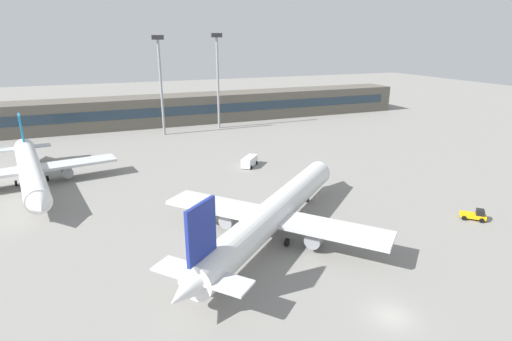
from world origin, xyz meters
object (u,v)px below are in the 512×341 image
object	(u,v)px
floodlight_tower_west	(161,79)
service_van_white	(249,161)
airplane_near	(276,211)
airplane_mid	(30,170)
baggage_tug_yellow	(475,215)
floodlight_tower_east	(218,75)

from	to	relation	value
floodlight_tower_west	service_van_white	bearing A→B (deg)	-72.18
airplane_near	floodlight_tower_west	distance (m)	69.60
airplane_mid	floodlight_tower_west	distance (m)	47.26
floodlight_tower_west	airplane_mid	bearing A→B (deg)	-131.41
airplane_near	baggage_tug_yellow	size ratio (longest dim) A/B	10.23
airplane_near	airplane_mid	xyz separation A→B (m)	(-34.22, 34.19, -0.16)
airplane_near	floodlight_tower_east	size ratio (longest dim) A/B	1.33
baggage_tug_yellow	floodlight_tower_west	xyz separation A→B (m)	(-34.32, 75.41, 14.85)
airplane_mid	floodlight_tower_east	bearing A→B (deg)	37.98
floodlight_tower_west	airplane_near	bearing A→B (deg)	-86.62
floodlight_tower_west	baggage_tug_yellow	bearing A→B (deg)	-65.53
airplane_near	floodlight_tower_east	distance (m)	73.50
airplane_near	baggage_tug_yellow	bearing A→B (deg)	-13.02
service_van_white	baggage_tug_yellow	bearing A→B (deg)	-59.64
airplane_near	floodlight_tower_west	bearing A→B (deg)	93.38
airplane_near	floodlight_tower_west	size ratio (longest dim) A/B	1.36
airplane_near	service_van_white	bearing A→B (deg)	75.69
service_van_white	floodlight_tower_east	distance (m)	43.08
floodlight_tower_west	floodlight_tower_east	size ratio (longest dim) A/B	0.98
airplane_mid	floodlight_tower_west	size ratio (longest dim) A/B	1.63
airplane_near	airplane_mid	world-z (taller)	airplane_near
baggage_tug_yellow	floodlight_tower_east	xyz separation A→B (m)	(-17.06, 78.22, 15.16)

